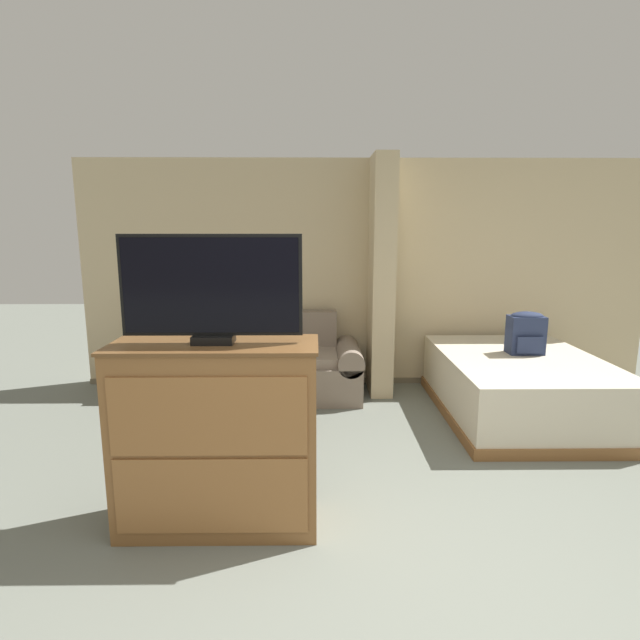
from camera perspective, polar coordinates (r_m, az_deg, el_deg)
The scene contains 11 objects.
ground_plane at distance 2.79m, azimuth 13.97°, elevation -31.20°, with size 20.00×20.00×0.00m, color slate.
wall_back at distance 5.87m, azimuth 5.21°, elevation 5.17°, with size 6.55×0.16×2.60m.
wall_partition_pillar at distance 5.54m, azimuth 7.01°, elevation 4.87°, with size 0.24×0.58×2.60m.
couch at distance 5.58m, azimuth -6.39°, elevation -5.35°, with size 2.14×0.84×0.90m.
coffee_table at distance 4.69m, azimuth -6.35°, elevation -7.65°, with size 0.63×0.43×0.45m.
side_table at distance 5.83m, azimuth -18.86°, elevation -3.30°, with size 0.47×0.47×0.60m.
table_lamp at distance 5.75m, azimuth -19.10°, elevation 0.59°, with size 0.31×0.31×0.44m.
tv_dresser at distance 3.19m, azimuth -11.63°, elevation -12.89°, with size 1.23×0.49×1.17m.
tv at distance 2.95m, azimuth -12.28°, elevation 3.52°, with size 1.05×0.16×0.64m.
bed at distance 5.35m, azimuth 21.73°, elevation -6.92°, with size 1.50×2.00×0.60m.
backpack at distance 5.35m, azimuth 22.48°, elevation -1.28°, with size 0.34×0.23×0.42m.
Camera 1 is at (-0.60, -2.00, 1.85)m, focal length 28.00 mm.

